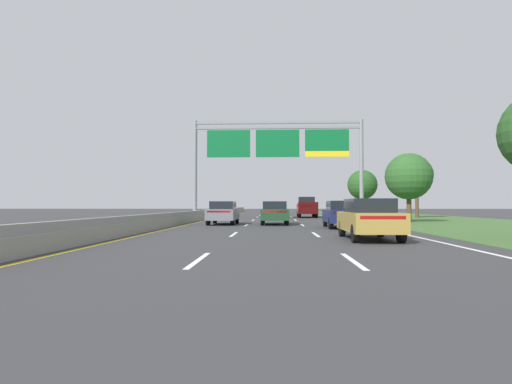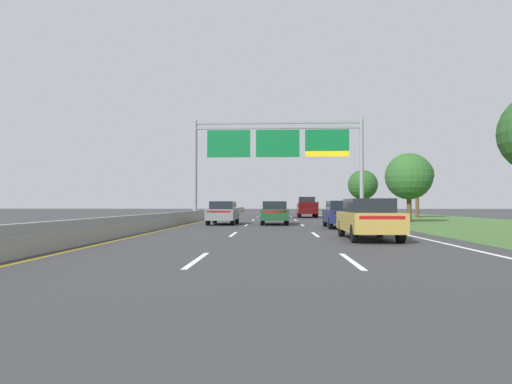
{
  "view_description": "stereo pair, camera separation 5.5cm",
  "coord_description": "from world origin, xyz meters",
  "px_view_note": "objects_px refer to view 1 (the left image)",
  "views": [
    {
      "loc": [
        -0.03,
        0.29,
        1.33
      ],
      "look_at": [
        -1.35,
        31.66,
        2.29
      ],
      "focal_mm": 29.76,
      "sensor_mm": 36.0,
      "label": 1
    },
    {
      "loc": [
        0.03,
        0.29,
        1.33
      ],
      "look_at": [
        -1.35,
        31.66,
        2.29
      ],
      "focal_mm": 29.76,
      "sensor_mm": 36.0,
      "label": 2
    }
  ],
  "objects_px": {
    "overhead_sign_gantry": "(278,148)",
    "roadside_tree_distant": "(362,185)",
    "pickup_truck_red": "(307,207)",
    "car_darkgreen_centre_lane_sedan": "(275,212)",
    "car_navy_right_lane_sedan": "(342,214)",
    "car_white_centre_lane_sedan": "(275,209)",
    "roadside_tree_far": "(417,175)",
    "car_grey_left_lane_sedan": "(223,212)",
    "car_gold_right_lane_sedan": "(369,218)",
    "roadside_tree_mid": "(409,177)"
  },
  "relations": [
    {
      "from": "overhead_sign_gantry",
      "to": "car_white_centre_lane_sedan",
      "type": "bearing_deg",
      "value": 90.4
    },
    {
      "from": "roadside_tree_mid",
      "to": "roadside_tree_distant",
      "type": "xyz_separation_m",
      "value": [
        1.19,
        22.89,
        0.44
      ]
    },
    {
      "from": "car_grey_left_lane_sedan",
      "to": "roadside_tree_far",
      "type": "distance_m",
      "value": 24.33
    },
    {
      "from": "roadside_tree_mid",
      "to": "overhead_sign_gantry",
      "type": "bearing_deg",
      "value": 157.5
    },
    {
      "from": "car_gold_right_lane_sedan",
      "to": "car_darkgreen_centre_lane_sedan",
      "type": "distance_m",
      "value": 12.95
    },
    {
      "from": "overhead_sign_gantry",
      "to": "roadside_tree_mid",
      "type": "bearing_deg",
      "value": -22.5
    },
    {
      "from": "car_white_centre_lane_sedan",
      "to": "car_gold_right_lane_sedan",
      "type": "height_order",
      "value": "same"
    },
    {
      "from": "overhead_sign_gantry",
      "to": "car_grey_left_lane_sedan",
      "type": "height_order",
      "value": "overhead_sign_gantry"
    },
    {
      "from": "overhead_sign_gantry",
      "to": "pickup_truck_red",
      "type": "height_order",
      "value": "overhead_sign_gantry"
    },
    {
      "from": "pickup_truck_red",
      "to": "roadside_tree_mid",
      "type": "distance_m",
      "value": 14.43
    },
    {
      "from": "pickup_truck_red",
      "to": "car_gold_right_lane_sedan",
      "type": "height_order",
      "value": "pickup_truck_red"
    },
    {
      "from": "roadside_tree_mid",
      "to": "pickup_truck_red",
      "type": "bearing_deg",
      "value": 119.01
    },
    {
      "from": "car_white_centre_lane_sedan",
      "to": "pickup_truck_red",
      "type": "bearing_deg",
      "value": -164.39
    },
    {
      "from": "overhead_sign_gantry",
      "to": "roadside_tree_mid",
      "type": "distance_m",
      "value": 11.27
    },
    {
      "from": "overhead_sign_gantry",
      "to": "pickup_truck_red",
      "type": "bearing_deg",
      "value": 68.87
    },
    {
      "from": "pickup_truck_red",
      "to": "car_darkgreen_centre_lane_sedan",
      "type": "relative_size",
      "value": 1.23
    },
    {
      "from": "overhead_sign_gantry",
      "to": "pickup_truck_red",
      "type": "xyz_separation_m",
      "value": [
        3.19,
        8.25,
        -5.25
      ]
    },
    {
      "from": "overhead_sign_gantry",
      "to": "roadside_tree_far",
      "type": "xyz_separation_m",
      "value": [
        14.49,
        7.22,
        -1.86
      ]
    },
    {
      "from": "car_gold_right_lane_sedan",
      "to": "roadside_tree_far",
      "type": "height_order",
      "value": "roadside_tree_far"
    },
    {
      "from": "car_grey_left_lane_sedan",
      "to": "roadside_tree_far",
      "type": "xyz_separation_m",
      "value": [
        18.28,
        15.63,
        3.65
      ]
    },
    {
      "from": "car_darkgreen_centre_lane_sedan",
      "to": "roadside_tree_distant",
      "type": "relative_size",
      "value": 0.75
    },
    {
      "from": "car_grey_left_lane_sedan",
      "to": "roadside_tree_far",
      "type": "relative_size",
      "value": 0.72
    },
    {
      "from": "car_gold_right_lane_sedan",
      "to": "roadside_tree_mid",
      "type": "height_order",
      "value": "roadside_tree_mid"
    },
    {
      "from": "car_white_centre_lane_sedan",
      "to": "car_navy_right_lane_sedan",
      "type": "relative_size",
      "value": 0.99
    },
    {
      "from": "car_white_centre_lane_sedan",
      "to": "roadside_tree_distant",
      "type": "distance_m",
      "value": 11.92
    },
    {
      "from": "car_grey_left_lane_sedan",
      "to": "car_white_centre_lane_sedan",
      "type": "bearing_deg",
      "value": -6.72
    },
    {
      "from": "car_navy_right_lane_sedan",
      "to": "car_grey_left_lane_sedan",
      "type": "height_order",
      "value": "same"
    },
    {
      "from": "car_navy_right_lane_sedan",
      "to": "overhead_sign_gantry",
      "type": "bearing_deg",
      "value": 17.04
    },
    {
      "from": "roadside_tree_far",
      "to": "car_white_centre_lane_sedan",
      "type": "bearing_deg",
      "value": 138.6
    },
    {
      "from": "car_white_centre_lane_sedan",
      "to": "car_grey_left_lane_sedan",
      "type": "height_order",
      "value": "same"
    },
    {
      "from": "pickup_truck_red",
      "to": "roadside_tree_distant",
      "type": "height_order",
      "value": "roadside_tree_distant"
    },
    {
      "from": "roadside_tree_far",
      "to": "roadside_tree_distant",
      "type": "xyz_separation_m",
      "value": [
        -3.21,
        11.49,
        -0.51
      ]
    },
    {
      "from": "roadside_tree_distant",
      "to": "car_gold_right_lane_sedan",
      "type": "bearing_deg",
      "value": -101.36
    },
    {
      "from": "roadside_tree_mid",
      "to": "roadside_tree_far",
      "type": "distance_m",
      "value": 12.25
    },
    {
      "from": "car_navy_right_lane_sedan",
      "to": "car_white_centre_lane_sedan",
      "type": "bearing_deg",
      "value": 7.43
    },
    {
      "from": "overhead_sign_gantry",
      "to": "roadside_tree_far",
      "type": "distance_m",
      "value": 16.29
    },
    {
      "from": "roadside_tree_distant",
      "to": "car_white_centre_lane_sedan",
      "type": "bearing_deg",
      "value": 172.97
    },
    {
      "from": "car_grey_left_lane_sedan",
      "to": "roadside_tree_far",
      "type": "height_order",
      "value": "roadside_tree_far"
    },
    {
      "from": "overhead_sign_gantry",
      "to": "roadside_tree_far",
      "type": "height_order",
      "value": "overhead_sign_gantry"
    },
    {
      "from": "car_gold_right_lane_sedan",
      "to": "car_grey_left_lane_sedan",
      "type": "relative_size",
      "value": 1.0
    },
    {
      "from": "roadside_tree_far",
      "to": "roadside_tree_mid",
      "type": "bearing_deg",
      "value": -111.11
    },
    {
      "from": "car_darkgreen_centre_lane_sedan",
      "to": "pickup_truck_red",
      "type": "bearing_deg",
      "value": -12.12
    },
    {
      "from": "roadside_tree_far",
      "to": "roadside_tree_distant",
      "type": "distance_m",
      "value": 11.94
    },
    {
      "from": "car_white_centre_lane_sedan",
      "to": "roadside_tree_far",
      "type": "distance_m",
      "value": 19.84
    },
    {
      "from": "overhead_sign_gantry",
      "to": "roadside_tree_distant",
      "type": "relative_size",
      "value": 2.55
    },
    {
      "from": "car_gold_right_lane_sedan",
      "to": "roadside_tree_mid",
      "type": "xyz_separation_m",
      "value": [
        6.75,
        16.59,
        2.71
      ]
    },
    {
      "from": "car_white_centre_lane_sedan",
      "to": "roadside_tree_far",
      "type": "height_order",
      "value": "roadside_tree_far"
    },
    {
      "from": "pickup_truck_red",
      "to": "roadside_tree_far",
      "type": "distance_m",
      "value": 11.84
    },
    {
      "from": "car_gold_right_lane_sedan",
      "to": "car_grey_left_lane_sedan",
      "type": "distance_m",
      "value": 14.27
    },
    {
      "from": "pickup_truck_red",
      "to": "car_navy_right_lane_sedan",
      "type": "height_order",
      "value": "pickup_truck_red"
    }
  ]
}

